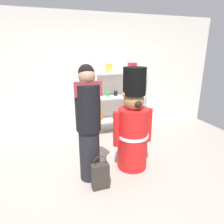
# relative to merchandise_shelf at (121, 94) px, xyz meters

# --- Properties ---
(ground_plane) EXTENTS (6.40, 6.40, 0.00)m
(ground_plane) POSITION_rel_merchandise_shelf_xyz_m (-0.80, -1.98, -0.90)
(ground_plane) COLOR #9E9389
(back_wall) EXTENTS (6.40, 0.12, 2.60)m
(back_wall) POSITION_rel_merchandise_shelf_xyz_m (-0.80, 0.22, 0.40)
(back_wall) COLOR silver
(back_wall) RESTS_ON ground_plane
(merchandise_shelf) EXTENTS (1.27, 0.35, 1.78)m
(merchandise_shelf) POSITION_rel_merchandise_shelf_xyz_m (0.00, 0.00, 0.00)
(merchandise_shelf) COLOR white
(merchandise_shelf) RESTS_ON ground_plane
(teddy_bear_guard) EXTENTS (0.66, 0.50, 1.63)m
(teddy_bear_guard) POSITION_rel_merchandise_shelf_xyz_m (-0.35, -1.43, -0.20)
(teddy_bear_guard) COLOR red
(teddy_bear_guard) RESTS_ON ground_plane
(person_shopper) EXTENTS (0.37, 0.35, 1.69)m
(person_shopper) POSITION_rel_merchandise_shelf_xyz_m (-1.07, -1.51, -0.02)
(person_shopper) COLOR black
(person_shopper) RESTS_ON ground_plane
(shopping_bag) EXTENTS (0.24, 0.12, 0.51)m
(shopping_bag) POSITION_rel_merchandise_shelf_xyz_m (-0.99, -1.80, -0.71)
(shopping_bag) COLOR #332D28
(shopping_bag) RESTS_ON ground_plane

